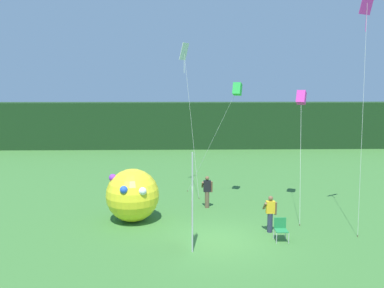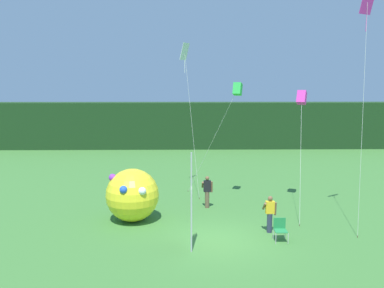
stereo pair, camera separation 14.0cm
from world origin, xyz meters
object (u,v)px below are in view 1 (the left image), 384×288
at_px(kite_magenta_box_1, 301,98).
at_px(kite_white_diamond_2, 185,58).
at_px(inflatable_balloon, 133,195).
at_px(kite_magenta_diamond_3, 367,14).
at_px(kite_green_box_0, 237,90).
at_px(person_mid_field, 207,191).
at_px(folding_chair, 281,228).
at_px(person_near_banner, 270,213).
at_px(banner_flag, 192,203).

distance_m(kite_magenta_box_1, kite_white_diamond_2, 6.68).
distance_m(inflatable_balloon, kite_magenta_diamond_3, 12.70).
xyz_separation_m(inflatable_balloon, kite_green_box_0, (5.07, 3.12, 4.66)).
bearing_deg(person_mid_field, kite_white_diamond_2, 108.61).
distance_m(folding_chair, kite_magenta_diamond_3, 9.58).
relative_size(person_near_banner, inflatable_balloon, 0.65).
xyz_separation_m(person_near_banner, inflatable_balloon, (-5.91, 1.55, 0.37)).
distance_m(banner_flag, person_mid_field, 5.26).
xyz_separation_m(person_mid_field, kite_magenta_diamond_3, (6.49, -2.33, 8.20)).
xyz_separation_m(kite_green_box_0, kite_magenta_diamond_3, (4.90, -3.56, 3.20)).
distance_m(person_mid_field, folding_chair, 5.11).
relative_size(banner_flag, kite_white_diamond_2, 0.45).
bearing_deg(kite_magenta_box_1, banner_flag, -134.26).
distance_m(person_mid_field, kite_green_box_0, 5.39).
bearing_deg(person_mid_field, kite_magenta_diamond_3, -19.75).
xyz_separation_m(inflatable_balloon, kite_white_diamond_2, (2.41, 5.08, 6.33)).
bearing_deg(folding_chair, kite_magenta_diamond_3, 27.85).
xyz_separation_m(kite_magenta_box_1, kite_white_diamond_2, (-5.82, 2.52, 2.08)).
xyz_separation_m(person_mid_field, inflatable_balloon, (-3.48, -1.89, 0.34)).
xyz_separation_m(person_near_banner, kite_magenta_box_1, (2.32, 4.10, 4.62)).
height_order(kite_green_box_0, kite_magenta_diamond_3, kite_magenta_diamond_3).
height_order(folding_chair, kite_white_diamond_2, kite_white_diamond_2).
distance_m(kite_green_box_0, kite_magenta_box_1, 3.24).
bearing_deg(person_mid_field, kite_green_box_0, 37.94).
height_order(person_near_banner, folding_chair, person_near_banner).
relative_size(kite_magenta_box_1, kite_magenta_diamond_3, 0.58).
xyz_separation_m(person_near_banner, kite_magenta_diamond_3, (4.05, 1.11, 8.23)).
xyz_separation_m(banner_flag, kite_white_diamond_2, (-0.20, 8.29, 5.73)).
bearing_deg(folding_chair, kite_magenta_box_1, 67.46).
height_order(inflatable_balloon, kite_magenta_box_1, kite_magenta_box_1).
bearing_deg(kite_green_box_0, kite_white_diamond_2, 143.64).
distance_m(kite_green_box_0, kite_magenta_diamond_3, 6.85).
relative_size(kite_green_box_0, kite_magenta_box_1, 1.06).
relative_size(inflatable_balloon, kite_green_box_0, 0.39).
height_order(person_near_banner, inflatable_balloon, inflatable_balloon).
height_order(kite_magenta_box_1, kite_white_diamond_2, kite_white_diamond_2).
bearing_deg(banner_flag, kite_magenta_diamond_3, 20.65).
relative_size(person_near_banner, kite_green_box_0, 0.25).
height_order(person_mid_field, kite_green_box_0, kite_green_box_0).
relative_size(banner_flag, inflatable_balloon, 1.56).
distance_m(banner_flag, folding_chair, 3.84).
bearing_deg(kite_magenta_diamond_3, banner_flag, -159.35).
bearing_deg(kite_white_diamond_2, folding_chair, -63.58).
height_order(inflatable_balloon, kite_magenta_diamond_3, kite_magenta_diamond_3).
distance_m(person_mid_field, kite_white_diamond_2, 7.48).
distance_m(banner_flag, kite_green_box_0, 7.91).
xyz_separation_m(inflatable_balloon, kite_magenta_diamond_3, (9.97, -0.44, 7.86)).
height_order(banner_flag, kite_white_diamond_2, kite_white_diamond_2).
xyz_separation_m(banner_flag, person_near_banner, (3.30, 1.66, -0.97)).
bearing_deg(person_near_banner, kite_green_box_0, 100.30).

